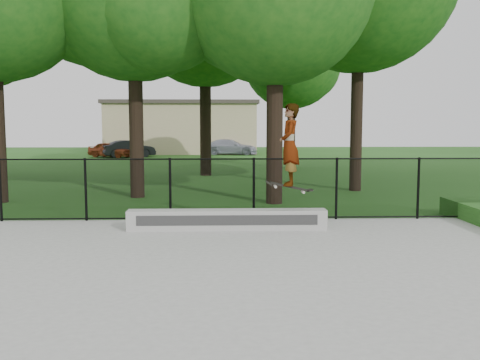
% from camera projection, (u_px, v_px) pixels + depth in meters
% --- Properties ---
extents(ground, '(100.00, 100.00, 0.00)m').
position_uv_depth(ground, '(128.00, 305.00, 6.96)').
color(ground, '#1F4D15').
rests_on(ground, ground).
extents(concrete_slab, '(14.00, 12.00, 0.06)m').
position_uv_depth(concrete_slab, '(128.00, 303.00, 6.96)').
color(concrete_slab, gray).
rests_on(concrete_slab, ground).
extents(grind_ledge, '(4.33, 0.40, 0.44)m').
position_uv_depth(grind_ledge, '(227.00, 220.00, 11.65)').
color(grind_ledge, '#A3A29E').
rests_on(grind_ledge, concrete_slab).
extents(car_a, '(3.51, 2.51, 1.12)m').
position_uv_depth(car_a, '(110.00, 150.00, 38.51)').
color(car_a, maroon).
rests_on(car_a, ground).
extents(car_b, '(3.61, 2.52, 1.22)m').
position_uv_depth(car_b, '(129.00, 149.00, 38.71)').
color(car_b, black).
rests_on(car_b, ground).
extents(car_c, '(4.03, 2.07, 1.23)m').
position_uv_depth(car_c, '(230.00, 147.00, 41.96)').
color(car_c, '#9A9CAE').
rests_on(car_c, ground).
extents(skater_airborne, '(0.83, 0.68, 1.93)m').
position_uv_depth(skater_airborne, '(289.00, 146.00, 11.41)').
color(skater_airborne, black).
rests_on(skater_airborne, ground).
extents(chainlink_fence, '(16.06, 0.06, 1.50)m').
position_uv_depth(chainlink_fence, '(170.00, 189.00, 12.74)').
color(chainlink_fence, black).
rests_on(chainlink_fence, concrete_slab).
extents(tree_row, '(20.97, 18.47, 10.92)m').
position_uv_depth(tree_row, '(185.00, 3.00, 19.74)').
color(tree_row, black).
rests_on(tree_row, ground).
extents(distant_building, '(12.40, 6.40, 4.30)m').
position_uv_depth(distant_building, '(183.00, 127.00, 44.45)').
color(distant_building, '#CAB18E').
rests_on(distant_building, ground).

